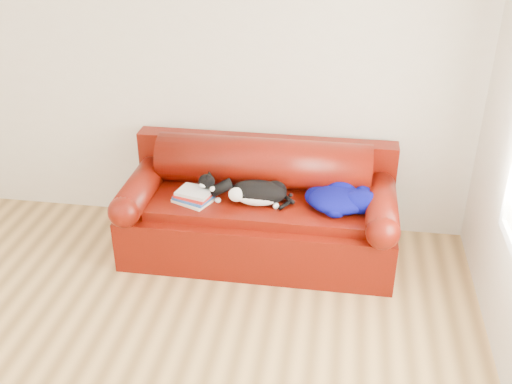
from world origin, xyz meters
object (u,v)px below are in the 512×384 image
(book_stack, at_px, (194,196))
(blanket, at_px, (340,198))
(sofa_base, at_px, (259,227))
(cat, at_px, (257,193))

(book_stack, xyz_separation_m, blanket, (1.10, 0.09, 0.02))
(blanket, bearing_deg, sofa_base, 175.84)
(sofa_base, xyz_separation_m, book_stack, (-0.48, -0.14, 0.31))
(sofa_base, xyz_separation_m, blanket, (0.62, -0.05, 0.34))
(sofa_base, height_order, cat, cat)
(book_stack, relative_size, blanket, 0.55)
(book_stack, distance_m, cat, 0.49)
(sofa_base, bearing_deg, book_stack, -164.14)
(sofa_base, relative_size, blanket, 3.47)
(sofa_base, relative_size, cat, 3.33)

